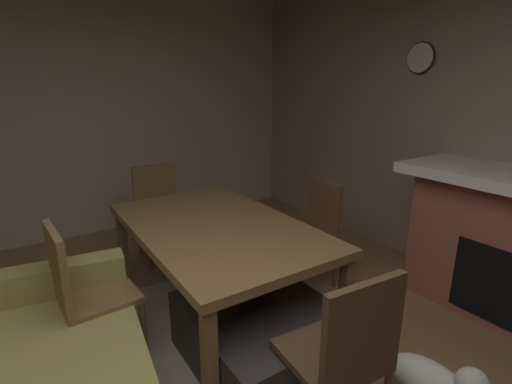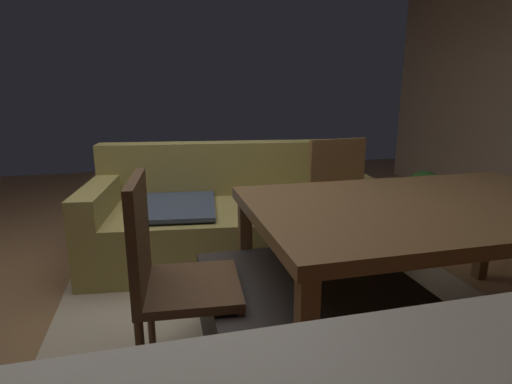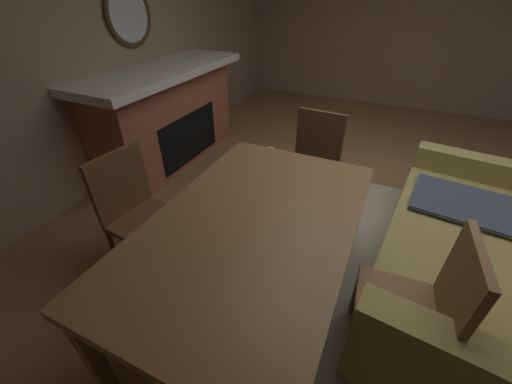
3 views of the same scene
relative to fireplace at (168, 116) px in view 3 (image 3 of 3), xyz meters
The scene contains 14 objects.
floor 2.60m from the fireplace, 85.81° to the left, with size 8.75×8.75×0.00m, color olive.
wall_back_fireplace_side 0.96m from the fireplace, 63.69° to the right, with size 7.69×0.12×2.86m, color #9E846B.
wall_left 4.38m from the fireplace, 143.79° to the left, with size 0.12×6.22×2.86m, color #9E846B.
area_rug 2.67m from the fireplace, 70.77° to the left, with size 2.60×2.00×0.01m, color tan.
fireplace is the anchor object (origin of this frame).
round_wall_mirror 1.07m from the fireplace, 90.00° to the right, with size 0.61×0.05×0.61m.
couch 3.24m from the fireplace, 76.78° to the left, with size 2.24×1.25×0.85m.
ottoman_coffee_table 2.07m from the fireplace, 65.07° to the left, with size 0.98×0.84×0.39m, color #2D2826.
tv_remote 2.11m from the fireplace, 64.48° to the left, with size 0.05×0.16×0.02m, color black.
dining_table 2.35m from the fireplace, 50.71° to the left, with size 1.79×1.10×0.74m.
dining_chair_north 3.13m from the fireplace, 61.75° to the left, with size 0.47×0.47×0.93m.
dining_chair_south 1.72m from the fireplace, 30.73° to the left, with size 0.48×0.48×0.93m.
dining_chair_west 1.84m from the fireplace, 83.69° to the left, with size 0.47×0.47×0.93m.
small_dog 1.33m from the fireplace, 88.39° to the left, with size 0.52×0.28×0.32m.
Camera 3 is at (2.50, -0.14, 1.84)m, focal length 21.21 mm.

